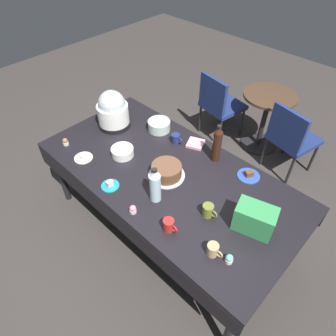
# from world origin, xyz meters

# --- Properties ---
(ground) EXTENTS (9.00, 9.00, 0.00)m
(ground) POSITION_xyz_m (0.00, 0.00, 0.00)
(ground) COLOR #383330
(potluck_table) EXTENTS (2.20, 1.10, 0.75)m
(potluck_table) POSITION_xyz_m (0.00, 0.00, 0.69)
(potluck_table) COLOR black
(potluck_table) RESTS_ON ground
(frosted_layer_cake) EXTENTS (0.29, 0.29, 0.11)m
(frosted_layer_cake) POSITION_xyz_m (0.02, -0.04, 0.80)
(frosted_layer_cake) COLOR silver
(frosted_layer_cake) RESTS_ON potluck_table
(slow_cooker) EXTENTS (0.30, 0.30, 0.36)m
(slow_cooker) POSITION_xyz_m (-0.81, 0.11, 0.92)
(slow_cooker) COLOR black
(slow_cooker) RESTS_ON potluck_table
(glass_salad_bowl) EXTENTS (0.21, 0.21, 0.10)m
(glass_salad_bowl) POSITION_xyz_m (-0.46, 0.36, 0.80)
(glass_salad_bowl) COLOR #B2C6BC
(glass_salad_bowl) RESTS_ON potluck_table
(ceramic_snack_bowl) EXTENTS (0.19, 0.19, 0.07)m
(ceramic_snack_bowl) POSITION_xyz_m (-0.43, -0.12, 0.79)
(ceramic_snack_bowl) COLOR silver
(ceramic_snack_bowl) RESTS_ON potluck_table
(dessert_plate_teal) EXTENTS (0.14, 0.14, 0.05)m
(dessert_plate_teal) POSITION_xyz_m (-0.22, -0.42, 0.76)
(dessert_plate_teal) COLOR teal
(dessert_plate_teal) RESTS_ON potluck_table
(dessert_plate_cream) EXTENTS (0.16, 0.16, 0.04)m
(dessert_plate_cream) POSITION_xyz_m (-0.64, -0.38, 0.76)
(dessert_plate_cream) COLOR beige
(dessert_plate_cream) RESTS_ON potluck_table
(dessert_plate_cobalt) EXTENTS (0.18, 0.18, 0.05)m
(dessert_plate_cobalt) POSITION_xyz_m (0.49, 0.42, 0.76)
(dessert_plate_cobalt) COLOR #2D4CB2
(dessert_plate_cobalt) RESTS_ON potluck_table
(cupcake_mint) EXTENTS (0.05, 0.05, 0.07)m
(cupcake_mint) POSITION_xyz_m (0.10, -0.46, 0.78)
(cupcake_mint) COLOR beige
(cupcake_mint) RESTS_ON potluck_table
(cupcake_vanilla) EXTENTS (0.05, 0.05, 0.07)m
(cupcake_vanilla) POSITION_xyz_m (0.82, -0.30, 0.78)
(cupcake_vanilla) COLOR beige
(cupcake_vanilla) RESTS_ON potluck_table
(cupcake_berry) EXTENTS (0.05, 0.05, 0.07)m
(cupcake_berry) POSITION_xyz_m (-0.90, -0.38, 0.78)
(cupcake_berry) COLOR beige
(cupcake_berry) RESTS_ON potluck_table
(soda_bottle_water) EXTENTS (0.08, 0.08, 0.31)m
(soda_bottle_water) POSITION_xyz_m (0.12, -0.26, 0.89)
(soda_bottle_water) COLOR silver
(soda_bottle_water) RESTS_ON potluck_table
(soda_bottle_cola) EXTENTS (0.07, 0.07, 0.35)m
(soda_bottle_cola) POSITION_xyz_m (0.17, 0.39, 0.91)
(soda_bottle_cola) COLOR #33190F
(soda_bottle_cola) RESTS_ON potluck_table
(coffee_mug_tan) EXTENTS (0.12, 0.08, 0.09)m
(coffee_mug_tan) POSITION_xyz_m (0.71, -0.33, 0.79)
(coffee_mug_tan) COLOR tan
(coffee_mug_tan) RESTS_ON potluck_table
(coffee_mug_olive) EXTENTS (0.12, 0.08, 0.10)m
(coffee_mug_olive) POSITION_xyz_m (0.50, -0.11, 0.80)
(coffee_mug_olive) COLOR olive
(coffee_mug_olive) RESTS_ON potluck_table
(coffee_mug_navy) EXTENTS (0.12, 0.08, 0.08)m
(coffee_mug_navy) POSITION_xyz_m (-0.22, 0.33, 0.79)
(coffee_mug_navy) COLOR navy
(coffee_mug_navy) RESTS_ON potluck_table
(coffee_mug_red) EXTENTS (0.12, 0.08, 0.10)m
(coffee_mug_red) POSITION_xyz_m (0.38, -0.39, 0.80)
(coffee_mug_red) COLOR #B2231E
(coffee_mug_red) RESTS_ON potluck_table
(soda_carton) EXTENTS (0.29, 0.23, 0.20)m
(soda_carton) POSITION_xyz_m (0.78, 0.01, 0.85)
(soda_carton) COLOR #338C4C
(soda_carton) RESTS_ON potluck_table
(paper_napkin_stack) EXTENTS (0.18, 0.18, 0.02)m
(paper_napkin_stack) POSITION_xyz_m (-0.07, 0.42, 0.76)
(paper_napkin_stack) COLOR pink
(paper_napkin_stack) RESTS_ON potluck_table
(maroon_chair_left) EXTENTS (0.51, 0.51, 0.85)m
(maroon_chair_left) POSITION_xyz_m (-0.56, 1.48, 0.49)
(maroon_chair_left) COLOR navy
(maroon_chair_left) RESTS_ON ground
(maroon_chair_right) EXTENTS (0.53, 0.53, 0.85)m
(maroon_chair_right) POSITION_xyz_m (0.38, 1.48, 0.49)
(maroon_chair_right) COLOR navy
(maroon_chair_right) RESTS_ON ground
(round_cafe_table) EXTENTS (0.60, 0.60, 0.72)m
(round_cafe_table) POSITION_xyz_m (-0.05, 1.70, 0.50)
(round_cafe_table) COLOR #473323
(round_cafe_table) RESTS_ON ground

